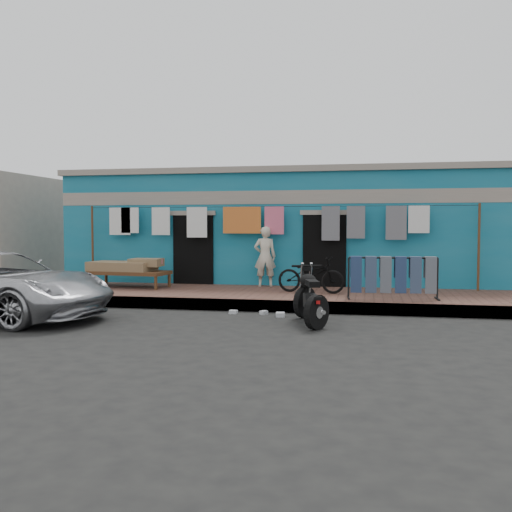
{
  "coord_description": "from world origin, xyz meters",
  "views": [
    {
      "loc": [
        2.39,
        -10.15,
        1.8
      ],
      "look_at": [
        0.0,
        2.0,
        1.15
      ],
      "focal_mm": 40.0,
      "sensor_mm": 36.0,
      "label": 1
    }
  ],
  "objects": [
    {
      "name": "ground",
      "position": [
        0.0,
        0.0,
        0.0
      ],
      "size": [
        80.0,
        80.0,
        0.0
      ],
      "primitive_type": "plane",
      "color": "black",
      "rests_on": "ground"
    },
    {
      "name": "sidewalk",
      "position": [
        0.0,
        3.0,
        0.12
      ],
      "size": [
        28.0,
        3.0,
        0.25
      ],
      "primitive_type": "cube",
      "color": "brown",
      "rests_on": "ground"
    },
    {
      "name": "curb",
      "position": [
        0.0,
        1.55,
        0.12
      ],
      "size": [
        28.0,
        0.1,
        0.25
      ],
      "primitive_type": "cube",
      "color": "gray",
      "rests_on": "ground"
    },
    {
      "name": "building",
      "position": [
        -0.0,
        6.99,
        1.69
      ],
      "size": [
        12.2,
        5.2,
        3.36
      ],
      "color": "#126989",
      "rests_on": "ground"
    },
    {
      "name": "clothesline",
      "position": [
        -0.39,
        4.25,
        1.84
      ],
      "size": [
        10.06,
        0.06,
        2.1
      ],
      "color": "brown",
      "rests_on": "sidewalk"
    },
    {
      "name": "seated_person",
      "position": [
        -0.2,
        4.2,
        1.02
      ],
      "size": [
        0.62,
        0.48,
        1.54
      ],
      "primitive_type": "imported",
      "rotation": [
        0.0,
        0.0,
        3.36
      ],
      "color": "beige",
      "rests_on": "sidewalk"
    },
    {
      "name": "bicycle",
      "position": [
        1.1,
        3.05,
        0.76
      ],
      "size": [
        1.66,
        0.85,
        1.02
      ],
      "primitive_type": "imported",
      "rotation": [
        0.0,
        0.0,
        1.38
      ],
      "color": "black",
      "rests_on": "sidewalk"
    },
    {
      "name": "motorcycle",
      "position": [
        1.36,
        0.31,
        0.53
      ],
      "size": [
        1.4,
        1.92,
        1.05
      ],
      "primitive_type": null,
      "rotation": [
        0.0,
        0.0,
        0.27
      ],
      "color": "black",
      "rests_on": "ground"
    },
    {
      "name": "charpoy",
      "position": [
        -3.54,
        3.37,
        0.6
      ],
      "size": [
        2.29,
        1.42,
        0.7
      ],
      "primitive_type": null,
      "rotation": [
        0.0,
        0.0,
        -0.11
      ],
      "color": "brown",
      "rests_on": "sidewalk"
    },
    {
      "name": "jeans_rack",
      "position": [
        2.92,
        2.25,
        0.72
      ],
      "size": [
        2.01,
        0.7,
        0.94
      ],
      "primitive_type": null,
      "rotation": [
        0.0,
        0.0,
        0.08
      ],
      "color": "black",
      "rests_on": "sidewalk"
    },
    {
      "name": "litter_a",
      "position": [
        -0.31,
        1.18,
        0.04
      ],
      "size": [
        0.17,
        0.14,
        0.07
      ],
      "primitive_type": "cube",
      "rotation": [
        0.0,
        0.0,
        -0.06
      ],
      "color": "silver",
      "rests_on": "ground"
    },
    {
      "name": "litter_b",
      "position": [
        0.32,
        1.2,
        0.04
      ],
      "size": [
        0.18,
        0.19,
        0.07
      ],
      "primitive_type": "cube",
      "rotation": [
        0.0,
        0.0,
        0.96
      ],
      "color": "silver",
      "rests_on": "ground"
    },
    {
      "name": "litter_c",
      "position": [
        0.7,
        0.96,
        0.04
      ],
      "size": [
        0.19,
        0.23,
        0.09
      ],
      "primitive_type": "cube",
      "rotation": [
        0.0,
        0.0,
        1.69
      ],
      "color": "silver",
      "rests_on": "ground"
    }
  ]
}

